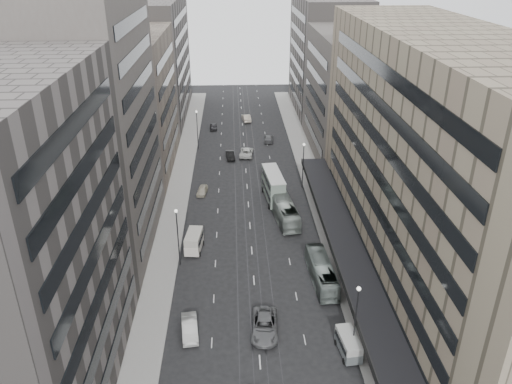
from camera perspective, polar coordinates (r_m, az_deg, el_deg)
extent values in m
plane|color=black|center=(58.11, 0.12, -14.69)|extent=(220.00, 220.00, 0.00)
cube|color=gray|center=(90.97, 6.52, 1.25)|extent=(4.00, 125.00, 0.15)
cube|color=gray|center=(90.39, -8.68, 0.94)|extent=(4.00, 125.00, 0.15)
cube|color=gray|center=(61.57, 20.17, 2.51)|extent=(15.00, 60.00, 30.00)
cube|color=black|center=(63.68, 10.68, -6.67)|extent=(4.40, 60.00, 0.50)
cube|color=#514B46|center=(102.24, 10.98, 10.85)|extent=(15.00, 28.00, 24.00)
cube|color=#625C59|center=(130.44, 8.09, 15.18)|extent=(15.00, 32.00, 28.00)
cube|color=#625C59|center=(46.83, -26.80, -6.37)|extent=(15.00, 28.00, 30.00)
cube|color=#514B46|center=(69.14, -18.93, 6.99)|extent=(15.00, 26.00, 34.00)
cube|color=gray|center=(95.50, -14.48, 9.75)|extent=(15.00, 28.00, 25.00)
cube|color=#625C59|center=(126.80, -11.80, 14.60)|extent=(15.00, 38.00, 28.00)
cylinder|color=#262628|center=(53.02, 11.27, -14.33)|extent=(0.16, 0.16, 8.00)
sphere|color=silver|center=(50.50, 11.68, -10.77)|extent=(0.44, 0.44, 0.44)
cylinder|color=#262628|center=(86.80, 5.39, 2.88)|extent=(0.16, 0.16, 8.00)
sphere|color=silver|center=(85.28, 5.51, 5.42)|extent=(0.44, 0.44, 0.44)
cylinder|color=#262628|center=(65.89, -8.89, -5.31)|extent=(0.16, 0.16, 8.00)
sphere|color=silver|center=(63.88, -9.14, -2.16)|extent=(0.44, 0.44, 0.44)
cylinder|color=#262628|center=(104.93, -6.71, 6.96)|extent=(0.16, 0.16, 8.00)
sphere|color=silver|center=(103.68, -6.83, 9.10)|extent=(0.44, 0.44, 0.44)
imported|color=gray|center=(63.93, 7.51, -9.04)|extent=(2.89, 10.34, 2.85)
imported|color=gray|center=(77.47, 3.18, -1.97)|extent=(4.17, 11.89, 3.24)
cube|color=gray|center=(83.12, 1.99, 0.11)|extent=(3.40, 9.12, 2.28)
cube|color=gray|center=(82.21, 2.01, 1.45)|extent=(3.32, 8.76, 1.98)
cube|color=silver|center=(81.78, 2.02, 2.12)|extent=(3.40, 9.12, 0.12)
cylinder|color=black|center=(80.61, 1.53, -1.66)|extent=(0.38, 1.01, 0.99)
cylinder|color=black|center=(81.05, 3.25, -1.53)|extent=(0.38, 1.01, 0.99)
cylinder|color=black|center=(86.26, 0.78, 0.29)|extent=(0.38, 1.01, 0.99)
cylinder|color=black|center=(86.66, 2.39, 0.40)|extent=(0.38, 1.01, 0.99)
cube|color=#565C5E|center=(54.87, 10.49, -17.00)|extent=(2.18, 4.30, 1.08)
cube|color=#B3B4AF|center=(54.23, 10.57, -16.25)|extent=(2.14, 4.22, 0.85)
cylinder|color=black|center=(54.08, 10.01, -18.52)|extent=(0.24, 0.63, 0.62)
cylinder|color=black|center=(54.58, 11.82, -18.21)|extent=(0.24, 0.63, 0.62)
cylinder|color=black|center=(55.93, 9.10, -16.62)|extent=(0.24, 0.63, 0.62)
cylinder|color=black|center=(56.42, 10.85, -16.34)|extent=(0.24, 0.63, 0.62)
cube|color=silver|center=(70.15, -7.08, -5.92)|extent=(2.48, 4.61, 1.36)
cube|color=#B8B3A6|center=(69.52, -7.13, -5.08)|extent=(2.43, 4.51, 1.07)
cylinder|color=black|center=(69.50, -8.07, -6.99)|extent=(0.28, 0.72, 0.70)
cylinder|color=black|center=(69.14, -6.45, -7.07)|extent=(0.28, 0.72, 0.70)
cylinder|color=black|center=(71.90, -7.62, -5.74)|extent=(0.28, 0.72, 0.70)
cylinder|color=black|center=(71.55, -6.05, -5.81)|extent=(0.28, 0.72, 0.70)
imported|color=beige|center=(56.69, -7.58, -15.16)|extent=(2.23, 4.94, 1.57)
imported|color=#5F5F61|center=(56.44, 0.99, -15.02)|extent=(3.23, 6.30, 1.70)
imported|color=#BBB39B|center=(86.05, -6.17, 0.19)|extent=(2.05, 4.06, 1.33)
imported|color=black|center=(100.35, -2.96, 4.21)|extent=(1.98, 4.56, 1.46)
imported|color=silver|center=(101.73, -1.10, 4.58)|extent=(3.17, 5.81, 1.54)
imported|color=#545557|center=(109.56, 1.45, 6.12)|extent=(2.41, 4.89, 1.37)
imported|color=#2A292C|center=(117.69, -4.88, 7.45)|extent=(1.79, 4.01, 1.34)
imported|color=beige|center=(123.30, -1.11, 8.47)|extent=(2.32, 5.09, 1.62)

